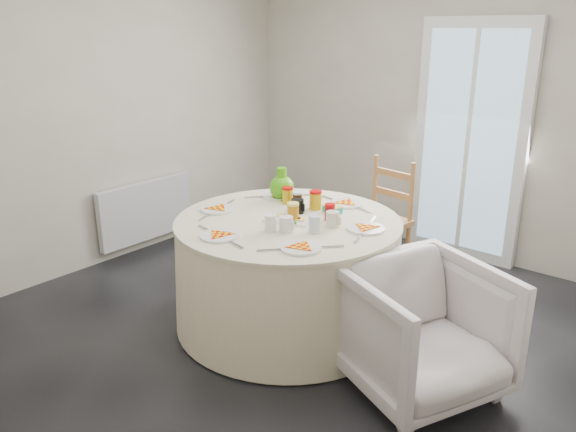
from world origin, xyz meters
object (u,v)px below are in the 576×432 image
Objects in this scene: wooden_chair at (377,223)px; armchair at (422,328)px; radiator at (146,211)px; table at (288,273)px; green_pitcher at (282,187)px.

armchair is (1.02, -1.20, -0.08)m from wooden_chair.
wooden_chair is at bearing 23.49° from radiator.
wooden_chair reaches higher than radiator.
table is 1.90× the size of armchair.
table is at bearing 108.30° from armchair.
green_pitcher reaches higher than table.
wooden_chair is at bearing 86.67° from table.
table reaches higher than radiator.
radiator is 3.02m from armchair.
table is at bearing -49.93° from green_pitcher.
table is 1.59× the size of wooden_chair.
green_pitcher reaches higher than armchair.
wooden_chair is (0.06, 1.09, 0.09)m from table.
radiator is at bearing 178.68° from green_pitcher.
armchair is at bearing -22.69° from green_pitcher.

